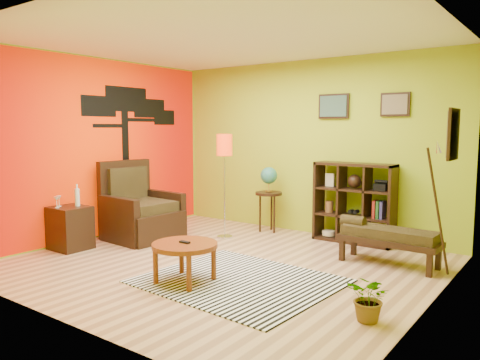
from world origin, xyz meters
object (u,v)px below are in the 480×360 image
Objects in this scene: side_cabinet at (70,227)px; globe_table at (269,183)px; coffee_table at (185,248)px; potted_plant at (370,303)px; floor_lamp at (224,154)px; bench at (386,236)px; cube_shelf at (355,203)px; armchair at (140,215)px.

globe_table is (1.67, 2.61, 0.50)m from side_cabinet.
coffee_table is 2.08m from potted_plant.
floor_lamp reaches higher than side_cabinet.
bench is (2.53, 0.06, -0.94)m from floor_lamp.
floor_lamp reaches higher than cube_shelf.
side_cabinet is 0.77× the size of cube_shelf.
coffee_table is 0.79× the size of side_cabinet.
armchair is at bearing -166.51° from bench.
coffee_table is at bearing -63.82° from floor_lamp.
armchair is at bearing -148.82° from cube_shelf.
cube_shelf is at bearing 41.33° from side_cabinet.
globe_table reaches higher than coffee_table.
coffee_table is 2.35m from floor_lamp.
globe_table is 0.90× the size of cube_shelf.
bench is at bearing -47.53° from cube_shelf.
armchair reaches higher than potted_plant.
potted_plant is at bearing -75.14° from bench.
cube_shelf is (0.81, 2.84, 0.21)m from coffee_table.
floor_lamp reaches higher than bench.
globe_table is at bearing 162.13° from bench.
cube_shelf reaches higher than coffee_table.
floor_lamp is at bearing 37.01° from armchair.
floor_lamp reaches higher than globe_table.
globe_table is (0.32, 0.78, -0.50)m from floor_lamp.
side_cabinet is 2.13× the size of potted_plant.
potted_plant is (2.06, 0.18, -0.22)m from coffee_table.
armchair reaches higher than bench.
side_cabinet reaches higher than bench.
armchair is at bearing 74.00° from side_cabinet.
side_cabinet is at bearing -154.01° from bench.
side_cabinet is 0.86× the size of globe_table.
cube_shelf is at bearing 132.47° from bench.
side_cabinet is 2.49m from floor_lamp.
coffee_table is at bearing -76.84° from globe_table.
floor_lamp is 3.73× the size of potted_plant.
armchair is 1.30× the size of side_cabinet.
side_cabinet is 4.32m from bench.
globe_table is at bearing 57.35° from side_cabinet.
coffee_table is 0.68× the size of globe_table.
cube_shelf is 1.17m from bench.
bench reaches higher than coffee_table.
armchair is at bearing 150.50° from coffee_table.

